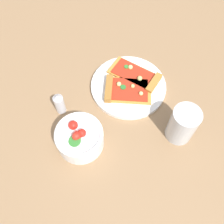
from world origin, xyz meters
TOP-DOWN VIEW (x-y plane):
  - ground_plane at (0.00, 0.00)m, footprint 2.40×2.40m
  - plate at (-0.00, 0.01)m, footprint 0.23×0.23m
  - pizza_slice_near at (-0.02, 0.04)m, footprint 0.16×0.16m
  - pizza_slice_far at (0.02, -0.01)m, footprint 0.13×0.16m
  - salad_bowl at (0.15, -0.17)m, footprint 0.13×0.13m
  - soda_glass at (0.18, 0.10)m, footprint 0.07×0.07m
  - pepper_shaker at (0.03, -0.21)m, footprint 0.03×0.03m

SIDE VIEW (x-z plane):
  - ground_plane at x=0.00m, z-range 0.00..0.00m
  - plate at x=0.00m, z-range 0.00..0.01m
  - pizza_slice_near at x=-0.02m, z-range 0.01..0.03m
  - pizza_slice_far at x=0.02m, z-range 0.01..0.03m
  - salad_bowl at x=0.15m, z-range 0.00..0.07m
  - pepper_shaker at x=0.03m, z-range 0.00..0.08m
  - soda_glass at x=0.18m, z-range 0.00..0.11m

